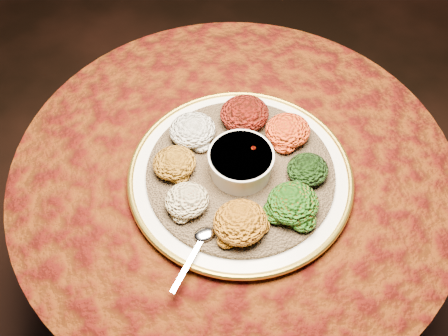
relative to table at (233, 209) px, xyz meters
name	(u,v)px	position (x,y,z in m)	size (l,w,h in m)	color
table	(233,209)	(0.00, 0.00, 0.00)	(0.96, 0.96, 0.73)	black
platter	(240,175)	(0.00, -0.04, 0.19)	(0.58, 0.58, 0.02)	white
injera	(240,172)	(0.00, -0.04, 0.20)	(0.39, 0.39, 0.01)	brown
stew_bowl	(241,162)	(0.00, -0.04, 0.24)	(0.13, 0.13, 0.06)	silver
spoon	(202,239)	(-0.13, -0.15, 0.21)	(0.12, 0.10, 0.01)	silver
portion_ayib	(192,130)	(-0.06, 0.09, 0.23)	(0.10, 0.09, 0.05)	white
portion_kitfo	(245,114)	(0.06, 0.08, 0.23)	(0.11, 0.10, 0.05)	black
portion_tikil	(288,130)	(0.13, 0.01, 0.23)	(0.10, 0.09, 0.05)	#A26B0D
portion_gomen	(308,169)	(0.12, -0.10, 0.23)	(0.09, 0.08, 0.04)	black
portion_mixveg	(293,203)	(0.05, -0.16, 0.23)	(0.10, 0.10, 0.05)	#9D310A
portion_kik	(240,222)	(-0.06, -0.16, 0.23)	(0.10, 0.10, 0.05)	#A0560E
portion_timatim	(187,200)	(-0.13, -0.07, 0.23)	(0.09, 0.08, 0.04)	maroon
portion_shiro	(174,163)	(-0.12, 0.02, 0.23)	(0.09, 0.08, 0.04)	#A16613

